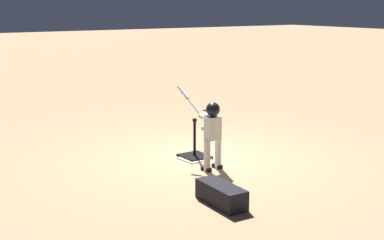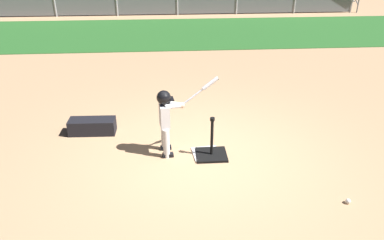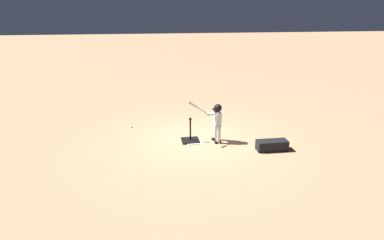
{
  "view_description": "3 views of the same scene",
  "coord_description": "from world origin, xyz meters",
  "views": [
    {
      "loc": [
        -7.54,
        5.1,
        2.69
      ],
      "look_at": [
        0.16,
        0.09,
        0.69
      ],
      "focal_mm": 50.0,
      "sensor_mm": 36.0,
      "label": 1
    },
    {
      "loc": [
        -0.55,
        -5.22,
        3.35
      ],
      "look_at": [
        -0.18,
        0.07,
        0.67
      ],
      "focal_mm": 35.0,
      "sensor_mm": 36.0,
      "label": 2
    },
    {
      "loc": [
        1.38,
        7.96,
        3.57
      ],
      "look_at": [
        0.12,
        0.18,
        0.7
      ],
      "focal_mm": 28.0,
      "sensor_mm": 36.0,
      "label": 3
    }
  ],
  "objects": [
    {
      "name": "baseball",
      "position": [
        1.88,
        -1.3,
        0.04
      ],
      "size": [
        0.07,
        0.07,
        0.07
      ],
      "primitive_type": "sphere",
      "color": "white",
      "rests_on": "ground_plane"
    },
    {
      "name": "batting_tee",
      "position": [
        0.15,
        0.05,
        0.08
      ],
      "size": [
        0.51,
        0.46,
        0.71
      ],
      "color": "black",
      "rests_on": "ground_plane"
    },
    {
      "name": "equipment_bag",
      "position": [
        -1.95,
        0.99,
        0.14
      ],
      "size": [
        0.85,
        0.34,
        0.28
      ],
      "primitive_type": "cube",
      "rotation": [
        0.0,
        0.0,
        -0.03
      ],
      "color": "black",
      "rests_on": "ground_plane"
    },
    {
      "name": "home_plate",
      "position": [
        0.06,
        0.11,
        0.01
      ],
      "size": [
        0.48,
        0.48,
        0.02
      ],
      "primitive_type": "cube",
      "rotation": [
        0.0,
        0.0,
        0.11
      ],
      "color": "white",
      "rests_on": "ground_plane"
    },
    {
      "name": "batter_child",
      "position": [
        -0.57,
        0.2,
        0.73
      ],
      "size": [
        1.0,
        0.36,
        1.31
      ],
      "color": "silver",
      "rests_on": "ground_plane"
    },
    {
      "name": "ground_plane",
      "position": [
        0.0,
        0.0,
        0.0
      ],
      "size": [
        90.0,
        90.0,
        0.0
      ],
      "primitive_type": "plane",
      "color": "tan"
    }
  ]
}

